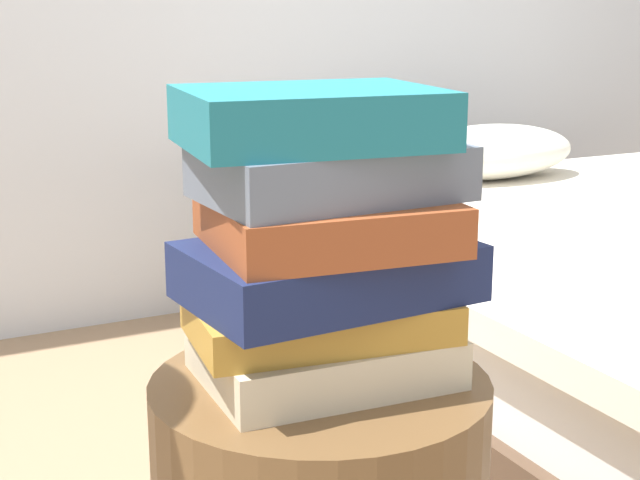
{
  "coord_description": "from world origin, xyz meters",
  "views": [
    {
      "loc": [
        -0.45,
        -0.87,
        0.98
      ],
      "look_at": [
        0.0,
        0.0,
        0.73
      ],
      "focal_mm": 54.21,
      "sensor_mm": 36.0,
      "label": 1
    }
  ],
  "objects_px": {
    "book_navy": "(326,270)",
    "book_slate": "(331,172)",
    "book_cream": "(324,355)",
    "book_teal": "(311,117)",
    "book_ochre": "(322,316)",
    "book_rust": "(328,222)"
  },
  "relations": [
    {
      "from": "book_ochre",
      "to": "book_rust",
      "type": "relative_size",
      "value": 1.14
    },
    {
      "from": "book_ochre",
      "to": "book_slate",
      "type": "relative_size",
      "value": 1.05
    },
    {
      "from": "book_cream",
      "to": "book_slate",
      "type": "distance_m",
      "value": 0.21
    },
    {
      "from": "book_navy",
      "to": "book_rust",
      "type": "bearing_deg",
      "value": -111.66
    },
    {
      "from": "book_rust",
      "to": "book_cream",
      "type": "bearing_deg",
      "value": 85.66
    },
    {
      "from": "book_cream",
      "to": "book_rust",
      "type": "bearing_deg",
      "value": -97.38
    },
    {
      "from": "book_ochre",
      "to": "book_slate",
      "type": "bearing_deg",
      "value": -53.5
    },
    {
      "from": "book_rust",
      "to": "book_teal",
      "type": "relative_size",
      "value": 0.94
    },
    {
      "from": "book_slate",
      "to": "book_teal",
      "type": "relative_size",
      "value": 1.02
    },
    {
      "from": "book_navy",
      "to": "book_rust",
      "type": "relative_size",
      "value": 1.23
    },
    {
      "from": "book_ochre",
      "to": "book_teal",
      "type": "xyz_separation_m",
      "value": [
        -0.02,
        -0.01,
        0.22
      ]
    },
    {
      "from": "book_ochre",
      "to": "book_navy",
      "type": "xyz_separation_m",
      "value": [
        0.0,
        0.0,
        0.05
      ]
    },
    {
      "from": "book_rust",
      "to": "book_teal",
      "type": "xyz_separation_m",
      "value": [
        -0.02,
        0.0,
        0.11
      ]
    },
    {
      "from": "book_ochre",
      "to": "book_teal",
      "type": "height_order",
      "value": "book_teal"
    },
    {
      "from": "book_cream",
      "to": "book_teal",
      "type": "height_order",
      "value": "book_teal"
    },
    {
      "from": "book_ochre",
      "to": "book_slate",
      "type": "distance_m",
      "value": 0.16
    },
    {
      "from": "book_rust",
      "to": "book_slate",
      "type": "relative_size",
      "value": 0.92
    },
    {
      "from": "book_rust",
      "to": "book_navy",
      "type": "bearing_deg",
      "value": 78.04
    },
    {
      "from": "book_navy",
      "to": "book_slate",
      "type": "height_order",
      "value": "book_slate"
    },
    {
      "from": "book_ochre",
      "to": "book_navy",
      "type": "distance_m",
      "value": 0.05
    },
    {
      "from": "book_navy",
      "to": "book_rust",
      "type": "xyz_separation_m",
      "value": [
        -0.0,
        -0.01,
        0.06
      ]
    },
    {
      "from": "book_cream",
      "to": "book_rust",
      "type": "relative_size",
      "value": 1.09
    }
  ]
}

